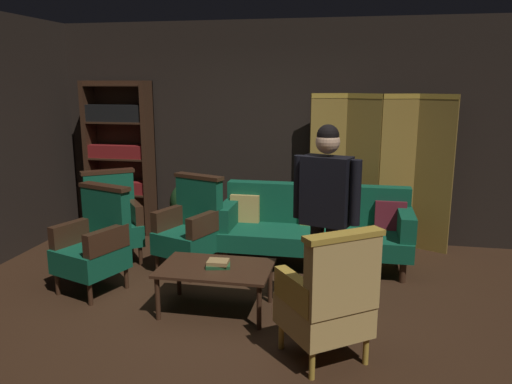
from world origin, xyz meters
name	(u,v)px	position (x,y,z in m)	size (l,w,h in m)	color
ground_plane	(239,314)	(0.00, 0.00, 0.00)	(10.00, 10.00, 0.00)	#331E11
back_wall	(281,132)	(0.00, 2.45, 1.40)	(7.20, 0.10, 2.80)	black
folding_screen	(379,170)	(1.26, 2.19, 0.99)	(1.70, 0.28, 1.90)	olive
bookshelf	(120,154)	(-2.15, 2.20, 1.09)	(0.90, 0.32, 2.05)	#382114
velvet_couch	(315,225)	(0.55, 1.45, 0.45)	(2.12, 0.78, 0.88)	#382114
coffee_table	(216,272)	(-0.22, 0.04, 0.37)	(1.00, 0.64, 0.42)	#382114
armchair_gilt_accent	(329,299)	(0.82, -0.61, 0.49)	(0.81, 0.81, 1.04)	#B78E33
armchair_wing_left	(113,219)	(-1.74, 1.09, 0.49)	(0.81, 0.81, 1.04)	#382114
armchair_wing_right	(95,242)	(-1.51, 0.27, 0.49)	(0.74, 0.74, 1.04)	#382114
armchair_wing_far	(190,227)	(-0.77, 0.98, 0.49)	(0.75, 0.74, 1.04)	#382114
standing_figure	(326,205)	(0.74, 0.07, 1.03)	(0.57, 0.32, 1.70)	black
potted_plant	(189,207)	(-1.12, 1.98, 0.45)	(0.49, 0.49, 0.78)	brown
book_green_cloth	(218,265)	(-0.19, 0.04, 0.43)	(0.21, 0.16, 0.03)	#1E4C28
book_tan_leather	(218,262)	(-0.19, 0.04, 0.47)	(0.18, 0.15, 0.03)	#9E7A47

